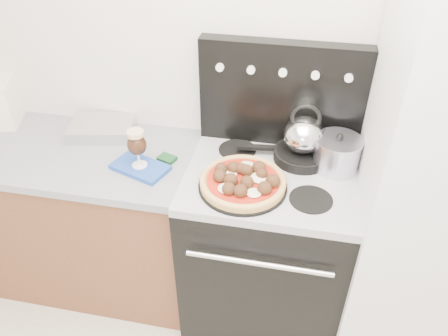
% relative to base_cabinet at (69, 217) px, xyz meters
% --- Properties ---
extents(room_shell, '(3.52, 3.01, 2.52)m').
position_rel_base_cabinet_xyz_m(room_shell, '(1.02, -0.91, 0.82)').
color(room_shell, beige).
rests_on(room_shell, ground).
extents(base_cabinet, '(1.45, 0.60, 0.86)m').
position_rel_base_cabinet_xyz_m(base_cabinet, '(0.00, 0.00, 0.00)').
color(base_cabinet, brown).
rests_on(base_cabinet, ground).
extents(countertop, '(1.48, 0.63, 0.04)m').
position_rel_base_cabinet_xyz_m(countertop, '(0.00, 0.00, 0.45)').
color(countertop, gray).
rests_on(countertop, base_cabinet).
extents(stove_body, '(0.76, 0.65, 0.88)m').
position_rel_base_cabinet_xyz_m(stove_body, '(1.10, -0.02, 0.01)').
color(stove_body, black).
rests_on(stove_body, ground).
extents(cooktop, '(0.76, 0.65, 0.04)m').
position_rel_base_cabinet_xyz_m(cooktop, '(1.10, -0.02, 0.47)').
color(cooktop, '#ADADB2').
rests_on(cooktop, stove_body).
extents(backguard, '(0.76, 0.08, 0.50)m').
position_rel_base_cabinet_xyz_m(backguard, '(1.10, 0.25, 0.74)').
color(backguard, black).
rests_on(backguard, cooktop).
extents(fridge, '(0.64, 0.68, 1.90)m').
position_rel_base_cabinet_xyz_m(fridge, '(1.80, -0.05, 0.52)').
color(fridge, silver).
rests_on(fridge, ground).
extents(foil_sheet, '(0.36, 0.29, 0.06)m').
position_rel_base_cabinet_xyz_m(foil_sheet, '(0.22, 0.17, 0.50)').
color(foil_sheet, white).
rests_on(foil_sheet, countertop).
extents(oven_mitt, '(0.29, 0.22, 0.02)m').
position_rel_base_cabinet_xyz_m(oven_mitt, '(0.51, -0.09, 0.48)').
color(oven_mitt, '#2249AB').
rests_on(oven_mitt, countertop).
extents(beer_glass, '(0.10, 0.10, 0.19)m').
position_rel_base_cabinet_xyz_m(beer_glass, '(0.51, -0.09, 0.59)').
color(beer_glass, black).
rests_on(beer_glass, oven_mitt).
extents(pizza_pan, '(0.44, 0.44, 0.01)m').
position_rel_base_cabinet_xyz_m(pizza_pan, '(1.00, -0.15, 0.50)').
color(pizza_pan, black).
rests_on(pizza_pan, cooktop).
extents(pizza, '(0.41, 0.41, 0.05)m').
position_rel_base_cabinet_xyz_m(pizza, '(1.00, -0.15, 0.53)').
color(pizza, '#F0B278').
rests_on(pizza, pizza_pan).
extents(skillet, '(0.28, 0.28, 0.05)m').
position_rel_base_cabinet_xyz_m(skillet, '(1.23, 0.11, 0.51)').
color(skillet, black).
rests_on(skillet, cooktop).
extents(tea_kettle, '(0.20, 0.20, 0.20)m').
position_rel_base_cabinet_xyz_m(tea_kettle, '(1.23, 0.11, 0.64)').
color(tea_kettle, silver).
rests_on(tea_kettle, skillet).
extents(stock_pot, '(0.22, 0.22, 0.15)m').
position_rel_base_cabinet_xyz_m(stock_pot, '(1.38, 0.07, 0.56)').
color(stock_pot, silver).
rests_on(stock_pot, cooktop).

